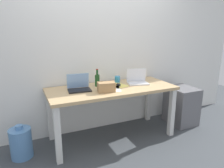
{
  "coord_description": "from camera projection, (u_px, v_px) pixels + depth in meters",
  "views": [
    {
      "loc": [
        -1.14,
        -2.53,
        1.55
      ],
      "look_at": [
        0.0,
        0.0,
        0.81
      ],
      "focal_mm": 33.35,
      "sensor_mm": 36.0,
      "label": 1
    }
  ],
  "objects": [
    {
      "name": "laptop_right",
      "position": [
        137.0,
        80.0,
        3.08
      ],
      "size": [
        0.34,
        0.27,
        0.21
      ],
      "color": "silver",
      "rests_on": "desk"
    },
    {
      "name": "cardboard_box",
      "position": [
        106.0,
        87.0,
        2.68
      ],
      "size": [
        0.24,
        0.17,
        0.13
      ],
      "primitive_type": "cube",
      "rotation": [
        0.0,
        0.0,
        -0.14
      ],
      "color": "tan",
      "rests_on": "desk"
    },
    {
      "name": "ground_plane",
      "position": [
        112.0,
        137.0,
        3.08
      ],
      "size": [
        8.0,
        8.0,
        0.0
      ],
      "primitive_type": "plane",
      "color": "#42474C"
    },
    {
      "name": "filing_cabinet",
      "position": [
        181.0,
        105.0,
        3.47
      ],
      "size": [
        0.4,
        0.48,
        0.61
      ],
      "primitive_type": "cube",
      "color": "slate",
      "rests_on": "ground"
    },
    {
      "name": "back_wall",
      "position": [
        100.0,
        46.0,
        3.11
      ],
      "size": [
        5.2,
        0.08,
        2.6
      ],
      "primitive_type": "cube",
      "color": "white",
      "rests_on": "ground"
    },
    {
      "name": "water_cooler_jug",
      "position": [
        21.0,
        143.0,
        2.55
      ],
      "size": [
        0.26,
        0.26,
        0.43
      ],
      "color": "#598CC6",
      "rests_on": "ground"
    },
    {
      "name": "paper_sheet_near_back",
      "position": [
        117.0,
        85.0,
        2.99
      ],
      "size": [
        0.27,
        0.34,
        0.0
      ],
      "primitive_type": "cube",
      "rotation": [
        0.0,
        0.0,
        0.24
      ],
      "color": "#F4E06B",
      "rests_on": "desk"
    },
    {
      "name": "paper_sheet_center",
      "position": [
        112.0,
        89.0,
        2.81
      ],
      "size": [
        0.29,
        0.35,
        0.0
      ],
      "primitive_type": "cube",
      "rotation": [
        0.0,
        0.0,
        -0.3
      ],
      "color": "white",
      "rests_on": "desk"
    },
    {
      "name": "computer_mouse",
      "position": [
        118.0,
        85.0,
        2.96
      ],
      "size": [
        0.07,
        0.11,
        0.03
      ],
      "primitive_type": "ellipsoid",
      "rotation": [
        0.0,
        0.0,
        -0.11
      ],
      "color": "black",
      "rests_on": "desk"
    },
    {
      "name": "coffee_mug",
      "position": [
        117.0,
        79.0,
        3.14
      ],
      "size": [
        0.08,
        0.08,
        0.09
      ],
      "primitive_type": "cylinder",
      "color": "#338CC6",
      "rests_on": "desk"
    },
    {
      "name": "beer_bottle",
      "position": [
        97.0,
        80.0,
        2.92
      ],
      "size": [
        0.07,
        0.07,
        0.25
      ],
      "color": "#1E5123",
      "rests_on": "desk"
    },
    {
      "name": "desk",
      "position": [
        112.0,
        94.0,
        2.91
      ],
      "size": [
        1.76,
        0.73,
        0.76
      ],
      "color": "tan",
      "rests_on": "ground"
    },
    {
      "name": "laptop_left",
      "position": [
        79.0,
        87.0,
        2.74
      ],
      "size": [
        0.31,
        0.23,
        0.21
      ],
      "color": "black",
      "rests_on": "desk"
    }
  ]
}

